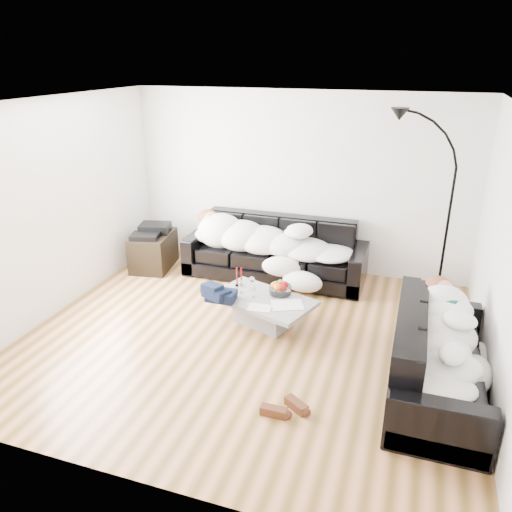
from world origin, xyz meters
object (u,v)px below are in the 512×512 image
(fruit_bowl, at_px, (280,287))
(shoes, at_px, (285,408))
(wine_glass_b, at_px, (241,287))
(stereo, at_px, (152,230))
(candle_right, at_px, (241,277))
(wine_glass_c, at_px, (254,291))
(sleeper_right, at_px, (443,334))
(sofa_back, at_px, (275,249))
(sleeper_back, at_px, (274,237))
(floor_lamp, at_px, (448,220))
(candle_left, at_px, (237,277))
(av_cabinet, at_px, (153,251))
(wine_glass_a, at_px, (252,284))
(coffee_table, at_px, (263,311))
(sofa_right, at_px, (440,354))

(fruit_bowl, relative_size, shoes, 0.64)
(wine_glass_b, height_order, stereo, stereo)
(candle_right, bearing_deg, wine_glass_c, -45.43)
(candle_right, bearing_deg, sleeper_right, -21.81)
(sofa_back, relative_size, stereo, 5.88)
(sleeper_back, bearing_deg, candle_right, -95.27)
(stereo, relative_size, floor_lamp, 0.21)
(sleeper_right, relative_size, fruit_bowl, 6.34)
(candle_left, relative_size, av_cabinet, 0.32)
(sleeper_right, height_order, wine_glass_a, sleeper_right)
(wine_glass_c, bearing_deg, wine_glass_a, 116.56)
(wine_glass_c, bearing_deg, fruit_bowl, 35.10)
(sleeper_back, height_order, wine_glass_b, sleeper_back)
(candle_right, xyz_separation_m, shoes, (1.05, -1.73, -0.42))
(candle_left, bearing_deg, floor_lamp, 27.43)
(sleeper_right, distance_m, candle_left, 2.57)
(av_cabinet, bearing_deg, wine_glass_a, -35.63)
(sleeper_right, xyz_separation_m, av_cabinet, (-4.10, 1.82, -0.36))
(sleeper_right, relative_size, coffee_table, 1.45)
(sofa_back, height_order, floor_lamp, floor_lamp)
(sofa_back, height_order, wine_glass_c, sofa_back)
(candle_left, xyz_separation_m, stereo, (-1.70, 0.91, 0.13))
(av_cabinet, distance_m, floor_lamp, 4.21)
(av_cabinet, xyz_separation_m, floor_lamp, (4.12, 0.35, 0.81))
(wine_glass_c, bearing_deg, sleeper_back, 96.46)
(wine_glass_b, bearing_deg, floor_lamp, 31.67)
(av_cabinet, bearing_deg, sofa_right, -32.71)
(wine_glass_a, height_order, shoes, wine_glass_a)
(sofa_right, xyz_separation_m, sleeper_right, (0.00, 0.00, 0.23))
(candle_left, bearing_deg, av_cabinet, 151.84)
(coffee_table, distance_m, wine_glass_b, 0.39)
(wine_glass_b, distance_m, stereo, 2.12)
(fruit_bowl, bearing_deg, sofa_right, -25.66)
(candle_left, xyz_separation_m, av_cabinet, (-1.70, 0.91, -0.20))
(wine_glass_a, xyz_separation_m, shoes, (0.88, -1.64, -0.39))
(stereo, xyz_separation_m, floor_lamp, (4.12, 0.35, 0.47))
(candle_right, bearing_deg, candle_left, -149.12)
(sleeper_back, relative_size, wine_glass_b, 13.80)
(sofa_back, height_order, candle_left, sofa_back)
(sofa_right, distance_m, av_cabinet, 4.48)
(coffee_table, distance_m, fruit_bowl, 0.35)
(sofa_back, distance_m, sleeper_right, 3.06)
(sleeper_right, bearing_deg, candle_right, 68.19)
(shoes, bearing_deg, coffee_table, 125.59)
(wine_glass_c, height_order, candle_left, candle_left)
(fruit_bowl, relative_size, stereo, 0.61)
(sleeper_right, xyz_separation_m, fruit_bowl, (-1.82, 0.88, -0.20))
(coffee_table, bearing_deg, sleeper_back, 101.34)
(sofa_back, height_order, stereo, sofa_back)
(wine_glass_a, height_order, candle_right, candle_right)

